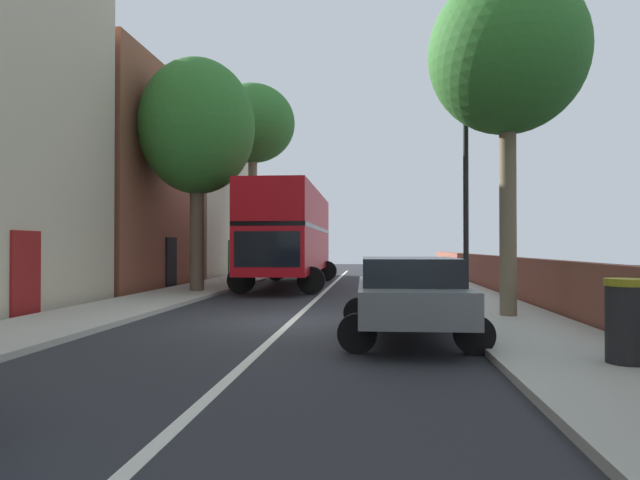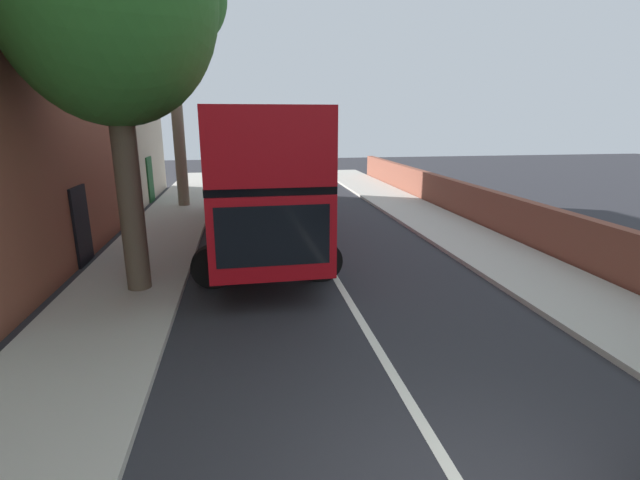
% 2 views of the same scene
% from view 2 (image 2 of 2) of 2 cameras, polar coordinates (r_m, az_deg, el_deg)
% --- Properties ---
extents(double_decker_bus, '(3.67, 11.47, 4.06)m').
position_cam_2_polar(double_decker_bus, '(14.13, -7.96, 9.09)').
color(double_decker_bus, '#B30C15').
rests_on(double_decker_bus, ground).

